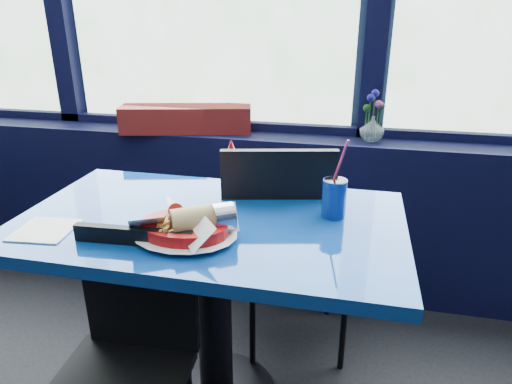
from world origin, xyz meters
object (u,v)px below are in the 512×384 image
(planter_box, at_px, (186,119))
(food_basket, at_px, (187,227))
(chair_near_back, at_px, (289,240))
(flower_vase, at_px, (372,126))
(ketchup_bottle, at_px, (232,169))
(near_table, at_px, (212,268))
(soda_cup, at_px, (334,197))
(chair_near_front, at_px, (126,351))

(planter_box, xyz_separation_m, food_basket, (0.37, -0.98, -0.08))
(chair_near_back, xyz_separation_m, flower_vase, (0.29, 0.53, 0.34))
(planter_box, xyz_separation_m, ketchup_bottle, (0.40, -0.61, -0.03))
(food_basket, bearing_deg, planter_box, 102.48)
(near_table, relative_size, ketchup_bottle, 6.15)
(chair_near_back, relative_size, food_basket, 3.13)
(soda_cup, bearing_deg, chair_near_back, 127.18)
(chair_near_back, height_order, food_basket, chair_near_back)
(chair_near_back, height_order, flower_vase, flower_vase)
(chair_near_front, distance_m, food_basket, 0.39)
(food_basket, height_order, ketchup_bottle, ketchup_bottle)
(planter_box, xyz_separation_m, flower_vase, (0.88, 0.01, 0.01))
(near_table, bearing_deg, chair_near_back, 57.04)
(food_basket, distance_m, soda_cup, 0.47)
(ketchup_bottle, bearing_deg, chair_near_front, -107.28)
(near_table, height_order, flower_vase, flower_vase)
(near_table, height_order, soda_cup, soda_cup)
(chair_near_front, relative_size, ketchup_bottle, 4.10)
(chair_near_back, bearing_deg, chair_near_front, 46.98)
(soda_cup, bearing_deg, food_basket, -148.56)
(food_basket, bearing_deg, flower_vase, 54.37)
(chair_near_front, distance_m, planter_box, 1.24)
(chair_near_front, xyz_separation_m, planter_box, (-0.23, 1.15, 0.40))
(chair_near_front, xyz_separation_m, ketchup_bottle, (0.17, 0.54, 0.38))
(near_table, distance_m, chair_near_front, 0.37)
(near_table, distance_m, soda_cup, 0.46)
(near_table, relative_size, chair_near_front, 1.50)
(chair_near_back, bearing_deg, ketchup_bottle, 11.92)
(chair_near_front, height_order, soda_cup, soda_cup)
(chair_near_front, bearing_deg, planter_box, 98.10)
(chair_near_back, bearing_deg, food_basket, 50.74)
(chair_near_back, height_order, planter_box, planter_box)
(ketchup_bottle, bearing_deg, planter_box, 123.14)
(near_table, bearing_deg, food_basket, -98.85)
(soda_cup, bearing_deg, planter_box, 136.06)
(flower_vase, bearing_deg, ketchup_bottle, -128.27)
(near_table, relative_size, chair_near_back, 1.30)
(planter_box, height_order, food_basket, planter_box)
(chair_near_front, bearing_deg, flower_vase, 57.34)
(food_basket, bearing_deg, near_table, 73.17)
(chair_near_back, bearing_deg, soda_cup, 114.32)
(near_table, distance_m, flower_vase, 1.03)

